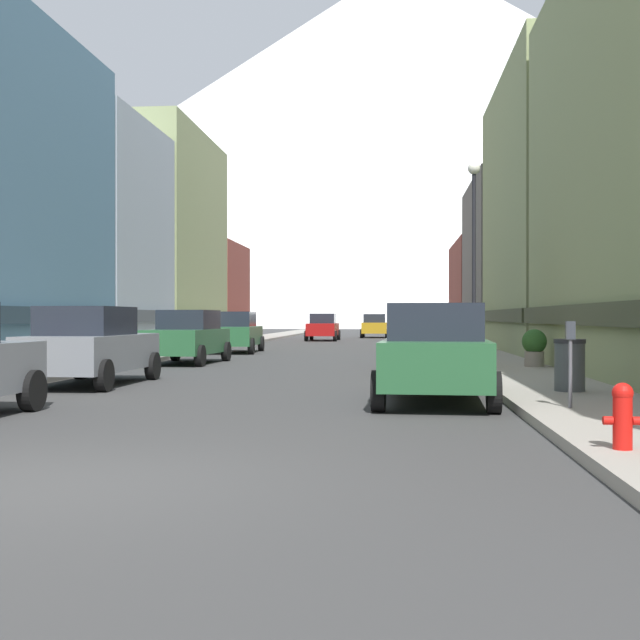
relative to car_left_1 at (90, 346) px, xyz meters
The scene contains 25 objects.
ground_plane 11.40m from the car_left_1, 70.46° to the right, with size 400.00×400.00×0.00m, color #363636.
sidewalk_left 24.43m from the car_left_1, 95.76° to the left, with size 2.50×100.00×0.15m, color gray.
sidewalk_right 26.30m from the car_left_1, 67.52° to the left, with size 2.50×100.00×0.15m, color gray.
storefront_left_2 18.95m from the car_left_1, 116.46° to the left, with size 9.41×8.23×10.03m.
storefront_left_3 28.42m from the car_left_1, 104.13° to the left, with size 6.57×12.15×11.86m.
storefront_left_4 38.12m from the car_left_1, 100.32° to the left, with size 6.54×8.06×6.58m.
storefront_right_2 22.87m from the car_left_1, 49.15° to the left, with size 6.98×13.62×11.62m.
storefront_right_3 34.16m from the car_left_1, 63.09° to the left, with size 8.44×11.90×9.40m.
storefront_right_4 45.99m from the car_left_1, 69.55° to the left, with size 9.78×12.65×7.05m.
car_left_1 is the anchor object (origin of this frame).
car_left_2 8.74m from the car_left_1, 89.98° to the left, with size 2.22×4.47×1.78m.
car_left_3 16.95m from the car_left_1, 89.99° to the left, with size 2.21×4.47×1.78m.
car_right_0 8.21m from the car_left_1, 22.24° to the right, with size 2.24×4.48×1.78m.
car_right_1 9.63m from the car_left_1, 37.86° to the left, with size 2.06×4.40×1.78m.
car_right_2 16.65m from the car_left_1, 62.83° to the left, with size 2.19×4.46×1.78m.
car_driving_0 44.21m from the car_left_1, 82.98° to the left, with size 2.06×4.40×1.78m.
car_driving_1 35.70m from the car_left_1, 86.47° to the left, with size 2.06×4.40×1.78m.
fire_hydrant_near 12.99m from the car_left_1, 44.58° to the right, with size 0.40×0.22×0.70m.
parking_meter_near 10.84m from the car_left_1, 28.24° to the right, with size 0.14×0.10×1.33m.
trash_bin_right 10.39m from the car_left_1, 12.32° to the right, with size 0.59×0.59×0.98m.
potted_plant_0 12.14m from the car_left_1, 27.12° to the left, with size 0.70×0.70×1.06m.
pedestrian_1 8.39m from the car_left_1, 106.97° to the left, with size 0.36×0.36×1.55m.
pedestrian_2 16.68m from the car_left_1, 52.95° to the left, with size 0.36×0.36×1.55m.
streetlamp_right 11.31m from the car_left_1, 32.73° to the left, with size 0.36×0.36×5.86m.
mountain_backdrop 256.56m from the car_left_1, 86.83° to the left, with size 323.86×323.86×119.95m, color silver.
Camera 1 is at (3.05, -7.24, 1.54)m, focal length 45.92 mm.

